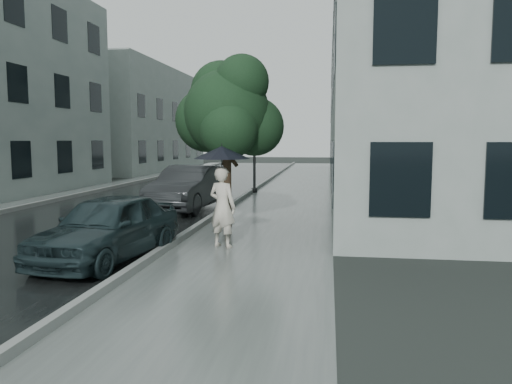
% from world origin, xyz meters
% --- Properties ---
extents(ground, '(120.00, 120.00, 0.00)m').
position_xyz_m(ground, '(0.00, 0.00, 0.00)').
color(ground, black).
rests_on(ground, ground).
extents(sidewalk, '(3.50, 60.00, 0.01)m').
position_xyz_m(sidewalk, '(0.25, 12.00, 0.00)').
color(sidewalk, slate).
rests_on(sidewalk, ground).
extents(kerb_near, '(0.15, 60.00, 0.15)m').
position_xyz_m(kerb_near, '(-1.57, 12.00, 0.07)').
color(kerb_near, slate).
rests_on(kerb_near, ground).
extents(asphalt_road, '(6.85, 60.00, 0.00)m').
position_xyz_m(asphalt_road, '(-5.08, 12.00, 0.00)').
color(asphalt_road, black).
rests_on(asphalt_road, ground).
extents(kerb_far, '(0.15, 60.00, 0.15)m').
position_xyz_m(kerb_far, '(-8.57, 12.00, 0.07)').
color(kerb_far, slate).
rests_on(kerb_far, ground).
extents(sidewalk_far, '(1.70, 60.00, 0.01)m').
position_xyz_m(sidewalk_far, '(-9.50, 12.00, 0.00)').
color(sidewalk_far, '#4C5451').
rests_on(sidewalk_far, ground).
extents(building_near, '(7.02, 36.00, 9.00)m').
position_xyz_m(building_near, '(5.47, 19.50, 4.50)').
color(building_near, gray).
rests_on(building_near, ground).
extents(building_far_b, '(7.02, 18.00, 8.00)m').
position_xyz_m(building_far_b, '(-13.77, 30.00, 4.00)').
color(building_far_b, gray).
rests_on(building_far_b, ground).
extents(pedestrian, '(0.77, 0.65, 1.80)m').
position_xyz_m(pedestrian, '(-0.44, 2.00, 0.91)').
color(pedestrian, beige).
rests_on(pedestrian, sidewalk).
extents(umbrella, '(1.48, 1.48, 1.37)m').
position_xyz_m(umbrella, '(-0.45, 2.04, 2.11)').
color(umbrella, black).
rests_on(umbrella, ground).
extents(street_tree, '(3.03, 2.75, 4.62)m').
position_xyz_m(street_tree, '(-0.84, 4.61, 3.14)').
color(street_tree, '#332619').
rests_on(street_tree, ground).
extents(lamp_post, '(0.85, 0.33, 4.98)m').
position_xyz_m(lamp_post, '(-1.61, 13.61, 2.85)').
color(lamp_post, black).
rests_on(lamp_post, ground).
extents(car_near, '(2.08, 4.05, 1.32)m').
position_xyz_m(car_near, '(-2.44, 0.50, 0.67)').
color(car_near, '#1A292C').
rests_on(car_near, ground).
extents(car_far, '(2.00, 4.68, 1.50)m').
position_xyz_m(car_far, '(-2.83, 7.74, 0.76)').
color(car_far, black).
rests_on(car_far, ground).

